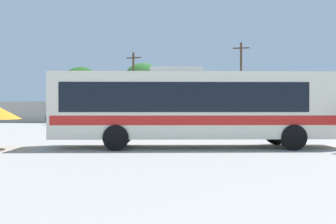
{
  "coord_description": "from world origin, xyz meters",
  "views": [
    {
      "loc": [
        0.41,
        -17.86,
        1.77
      ],
      "look_at": [
        -1.95,
        1.5,
        1.51
      ],
      "focal_mm": 43.53,
      "sensor_mm": 36.0,
      "label": 1
    }
  ],
  "objects_px": {
    "parked_car_third_white": "(189,118)",
    "roadside_tree_midleft": "(143,78)",
    "roadside_tree_left": "(81,84)",
    "parked_car_second_silver": "(127,117)",
    "roadside_tree_midright": "(214,85)",
    "coach_bus_cream_red": "(194,105)",
    "utility_pole_near": "(241,81)",
    "parked_car_leftmost_black": "(71,117)",
    "utility_pole_far": "(133,86)"
  },
  "relations": [
    {
      "from": "parked_car_second_silver",
      "to": "roadside_tree_midleft",
      "type": "bearing_deg",
      "value": 92.64
    },
    {
      "from": "parked_car_leftmost_black",
      "to": "utility_pole_far",
      "type": "xyz_separation_m",
      "value": [
        4.69,
        7.05,
        3.37
      ]
    },
    {
      "from": "parked_car_third_white",
      "to": "roadside_tree_midleft",
      "type": "height_order",
      "value": "roadside_tree_midleft"
    },
    {
      "from": "parked_car_third_white",
      "to": "utility_pole_far",
      "type": "distance_m",
      "value": 10.75
    },
    {
      "from": "parked_car_leftmost_black",
      "to": "roadside_tree_midright",
      "type": "relative_size",
      "value": 0.77
    },
    {
      "from": "coach_bus_cream_red",
      "to": "utility_pole_near",
      "type": "bearing_deg",
      "value": 82.6
    },
    {
      "from": "roadside_tree_midleft",
      "to": "roadside_tree_midright",
      "type": "relative_size",
      "value": 1.25
    },
    {
      "from": "utility_pole_near",
      "to": "roadside_tree_midleft",
      "type": "bearing_deg",
      "value": 160.88
    },
    {
      "from": "parked_car_leftmost_black",
      "to": "roadside_tree_left",
      "type": "distance_m",
      "value": 11.37
    },
    {
      "from": "parked_car_leftmost_black",
      "to": "roadside_tree_midleft",
      "type": "xyz_separation_m",
      "value": [
        5.04,
        11.01,
        4.48
      ]
    },
    {
      "from": "utility_pole_near",
      "to": "utility_pole_far",
      "type": "xyz_separation_m",
      "value": [
        -12.01,
        0.09,
        -0.44
      ]
    },
    {
      "from": "parked_car_second_silver",
      "to": "roadside_tree_midright",
      "type": "height_order",
      "value": "roadside_tree_midright"
    },
    {
      "from": "parked_car_leftmost_black",
      "to": "roadside_tree_midright",
      "type": "height_order",
      "value": "roadside_tree_midright"
    },
    {
      "from": "utility_pole_far",
      "to": "roadside_tree_midright",
      "type": "relative_size",
      "value": 1.38
    },
    {
      "from": "roadside_tree_left",
      "to": "roadside_tree_midright",
      "type": "height_order",
      "value": "roadside_tree_left"
    },
    {
      "from": "parked_car_second_silver",
      "to": "parked_car_third_white",
      "type": "height_order",
      "value": "parked_car_second_silver"
    },
    {
      "from": "utility_pole_far",
      "to": "utility_pole_near",
      "type": "bearing_deg",
      "value": -0.41
    },
    {
      "from": "parked_car_second_silver",
      "to": "roadside_tree_midleft",
      "type": "height_order",
      "value": "roadside_tree_midleft"
    },
    {
      "from": "utility_pole_near",
      "to": "roadside_tree_left",
      "type": "bearing_deg",
      "value": 169.96
    },
    {
      "from": "utility_pole_near",
      "to": "roadside_tree_midleft",
      "type": "distance_m",
      "value": 12.37
    },
    {
      "from": "parked_car_leftmost_black",
      "to": "utility_pole_far",
      "type": "bearing_deg",
      "value": 56.37
    },
    {
      "from": "utility_pole_far",
      "to": "roadside_tree_midright",
      "type": "distance_m",
      "value": 9.05
    },
    {
      "from": "utility_pole_near",
      "to": "roadside_tree_left",
      "type": "distance_m",
      "value": 19.6
    },
    {
      "from": "parked_car_third_white",
      "to": "coach_bus_cream_red",
      "type": "bearing_deg",
      "value": -85.42
    },
    {
      "from": "roadside_tree_midleft",
      "to": "coach_bus_cream_red",
      "type": "bearing_deg",
      "value": -75.64
    },
    {
      "from": "utility_pole_far",
      "to": "roadside_tree_midleft",
      "type": "distance_m",
      "value": 4.13
    },
    {
      "from": "parked_car_leftmost_black",
      "to": "roadside_tree_left",
      "type": "height_order",
      "value": "roadside_tree_left"
    },
    {
      "from": "parked_car_third_white",
      "to": "utility_pole_near",
      "type": "xyz_separation_m",
      "value": [
        5.18,
        7.49,
        3.82
      ]
    },
    {
      "from": "parked_car_second_silver",
      "to": "roadside_tree_left",
      "type": "height_order",
      "value": "roadside_tree_left"
    },
    {
      "from": "roadside_tree_midleft",
      "to": "parked_car_third_white",
      "type": "bearing_deg",
      "value": -60.65
    },
    {
      "from": "parked_car_second_silver",
      "to": "roadside_tree_left",
      "type": "bearing_deg",
      "value": 128.29
    },
    {
      "from": "roadside_tree_left",
      "to": "parked_car_second_silver",
      "type": "bearing_deg",
      "value": -51.71
    },
    {
      "from": "coach_bus_cream_red",
      "to": "parked_car_third_white",
      "type": "xyz_separation_m",
      "value": [
        -1.61,
        20.06,
        -1.09
      ]
    },
    {
      "from": "parked_car_leftmost_black",
      "to": "coach_bus_cream_red",
      "type": "bearing_deg",
      "value": -57.46
    },
    {
      "from": "parked_car_leftmost_black",
      "to": "roadside_tree_left",
      "type": "relative_size",
      "value": 0.66
    },
    {
      "from": "coach_bus_cream_red",
      "to": "parked_car_third_white",
      "type": "bearing_deg",
      "value": 94.58
    },
    {
      "from": "parked_car_second_silver",
      "to": "utility_pole_far",
      "type": "height_order",
      "value": "utility_pole_far"
    },
    {
      "from": "parked_car_third_white",
      "to": "roadside_tree_midleft",
      "type": "bearing_deg",
      "value": 119.35
    },
    {
      "from": "utility_pole_near",
      "to": "roadside_tree_left",
      "type": "relative_size",
      "value": 1.32
    },
    {
      "from": "coach_bus_cream_red",
      "to": "roadside_tree_midleft",
      "type": "distance_m",
      "value": 32.79
    },
    {
      "from": "parked_car_second_silver",
      "to": "parked_car_third_white",
      "type": "distance_m",
      "value": 6.01
    },
    {
      "from": "parked_car_second_silver",
      "to": "roadside_tree_left",
      "type": "relative_size",
      "value": 0.61
    },
    {
      "from": "parked_car_leftmost_black",
      "to": "utility_pole_near",
      "type": "height_order",
      "value": "utility_pole_near"
    },
    {
      "from": "parked_car_leftmost_black",
      "to": "parked_car_second_silver",
      "type": "xyz_separation_m",
      "value": [
        5.54,
        0.08,
        0.0
      ]
    },
    {
      "from": "parked_car_third_white",
      "to": "parked_car_second_silver",
      "type": "bearing_deg",
      "value": 174.25
    },
    {
      "from": "roadside_tree_left",
      "to": "roadside_tree_midleft",
      "type": "xyz_separation_m",
      "value": [
        7.63,
        0.63,
        0.65
      ]
    },
    {
      "from": "parked_car_leftmost_black",
      "to": "roadside_tree_midright",
      "type": "bearing_deg",
      "value": 28.39
    },
    {
      "from": "roadside_tree_midright",
      "to": "roadside_tree_midleft",
      "type": "bearing_deg",
      "value": 157.6
    },
    {
      "from": "parked_car_third_white",
      "to": "roadside_tree_midleft",
      "type": "distance_m",
      "value": 13.97
    },
    {
      "from": "utility_pole_near",
      "to": "roadside_tree_midleft",
      "type": "height_order",
      "value": "utility_pole_near"
    }
  ]
}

